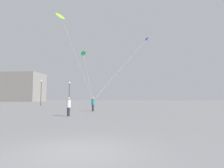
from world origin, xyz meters
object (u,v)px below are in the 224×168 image
object	(u,v)px
building_left_hall	(17,87)
lamppost_east	(41,89)
kite_violet_delta	(145,41)
kite_lime_diamond	(61,16)
lamppost_west	(69,90)
person_in_teal	(93,104)
person_in_white	(69,106)
kite_emerald_diamond	(83,54)

from	to	relation	value
building_left_hall	lamppost_east	size ratio (longest dim) A/B	4.71
kite_violet_delta	building_left_hall	xyz separation A→B (m)	(-61.44, 58.51, -6.49)
kite_lime_diamond	lamppost_west	bearing A→B (deg)	102.15
lamppost_east	person_in_teal	bearing A→B (deg)	-50.59
kite_lime_diamond	building_left_hall	size ratio (longest dim) A/B	0.39
person_in_white	lamppost_west	xyz separation A→B (m)	(-6.02, 21.48, 2.42)
building_left_hall	lamppost_west	distance (m)	75.50
person_in_teal	building_left_hall	bearing A→B (deg)	-64.69
person_in_white	building_left_hall	size ratio (longest dim) A/B	0.06
person_in_teal	kite_violet_delta	distance (m)	22.54
person_in_teal	lamppost_east	xyz separation A→B (m)	(-14.57, 17.73, 2.82)
person_in_teal	lamppost_west	distance (m)	16.40
kite_lime_diamond	building_left_hall	xyz separation A→B (m)	(-49.24, 77.56, -3.76)
lamppost_east	lamppost_west	bearing A→B (deg)	-23.50
person_in_white	building_left_hall	world-z (taller)	building_left_hall
person_in_white	kite_violet_delta	bearing A→B (deg)	-75.50
person_in_white	person_in_teal	bearing A→B (deg)	-61.95
kite_emerald_diamond	lamppost_west	xyz separation A→B (m)	(-4.44, 7.55, -5.74)
kite_violet_delta	kite_lime_diamond	size ratio (longest dim) A/B	1.66
person_in_white	kite_lime_diamond	distance (m)	11.35
lamppost_west	building_left_hall	bearing A→B (deg)	127.11
kite_lime_diamond	building_left_hall	bearing A→B (deg)	122.41
kite_emerald_diamond	building_left_hall	bearing A→B (deg)	126.42
kite_emerald_diamond	person_in_teal	bearing A→B (deg)	-68.35
kite_violet_delta	lamppost_east	size ratio (longest dim) A/B	3.05
person_in_teal	kite_lime_diamond	bearing A→B (deg)	30.23
kite_emerald_diamond	lamppost_east	xyz separation A→B (m)	(-11.80, 10.76, -5.33)
kite_lime_diamond	lamppost_east	xyz separation A→B (m)	(-11.12, 20.65, -7.53)
kite_lime_diamond	lamppost_east	bearing A→B (deg)	118.30
kite_violet_delta	kite_emerald_diamond	bearing A→B (deg)	-141.49
person_in_teal	lamppost_west	size ratio (longest dim) A/B	0.35
building_left_hall	lamppost_west	world-z (taller)	building_left_hall
kite_lime_diamond	lamppost_east	size ratio (longest dim) A/B	1.83
person_in_white	kite_violet_delta	world-z (taller)	kite_violet_delta
lamppost_east	kite_violet_delta	bearing A→B (deg)	-3.90
person_in_white	lamppost_west	size ratio (longest dim) A/B	0.35
person_in_teal	person_in_white	world-z (taller)	person_in_teal
kite_lime_diamond	building_left_hall	world-z (taller)	building_left_hall
kite_emerald_diamond	building_left_hall	world-z (taller)	building_left_hall
kite_violet_delta	kite_emerald_diamond	xyz separation A→B (m)	(-11.52, -9.16, -4.93)
kite_violet_delta	person_in_teal	bearing A→B (deg)	-118.45
person_in_teal	building_left_hall	xyz separation A→B (m)	(-52.69, 74.65, 6.58)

